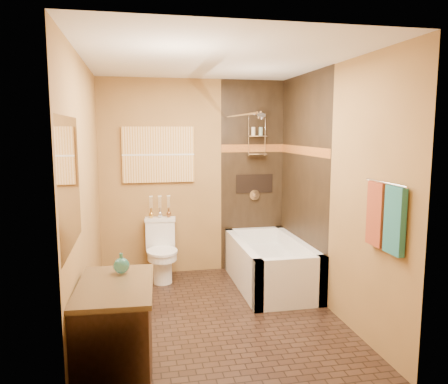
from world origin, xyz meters
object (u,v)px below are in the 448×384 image
object	(u,v)px
sunset_painting	(158,155)
toilet	(162,250)
vanity	(116,334)
bathtub	(270,268)

from	to	relation	value
sunset_painting	toilet	distance (m)	1.20
toilet	vanity	size ratio (longest dim) A/B	0.84
bathtub	toilet	size ratio (longest dim) A/B	1.99
bathtub	toilet	distance (m)	1.35
bathtub	vanity	distance (m)	2.46
sunset_painting	toilet	world-z (taller)	sunset_painting
sunset_painting	bathtub	distance (m)	1.97
sunset_painting	vanity	distance (m)	2.77
sunset_painting	vanity	size ratio (longest dim) A/B	1.01
toilet	vanity	bearing A→B (deg)	-96.59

